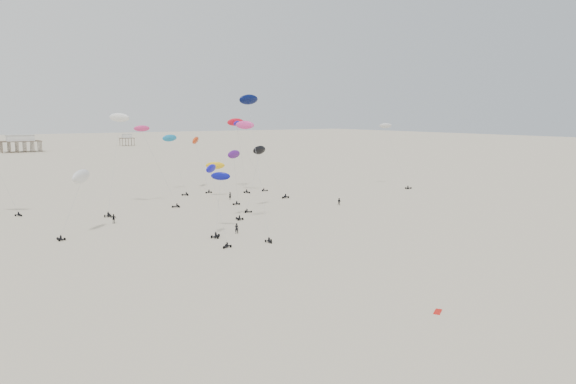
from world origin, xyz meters
TOP-DOWN VIEW (x-y plane):
  - ground_plane at (0.00, 200.00)m, footprint 900.00×900.00m
  - pavilion_main at (-10.00, 350.00)m, footprint 21.00×13.00m
  - pavilion_small at (60.00, 380.00)m, footprint 9.00×7.00m
  - rig_0 at (-6.16, 90.69)m, footprint 6.64×15.37m
  - rig_1 at (-3.89, 101.73)m, footprint 4.19×3.82m
  - rig_2 at (-12.15, 127.28)m, footprint 8.09×8.78m
  - rig_3 at (17.15, 138.42)m, footprint 3.80×9.45m
  - rig_4 at (18.91, 142.70)m, footprint 7.97×10.95m
  - rig_5 at (-12.61, 91.59)m, footprint 6.91×8.64m
  - rig_7 at (59.08, 122.31)m, footprint 4.43×11.18m
  - rig_8 at (-34.08, 103.81)m, footprint 8.23×7.11m
  - rig_9 at (6.12, 130.18)m, footprint 5.36×16.89m
  - rig_10 at (16.94, 131.40)m, footprint 7.99×16.78m
  - rig_12 at (-16.15, 85.79)m, footprint 3.68×9.71m
  - rig_13 at (8.51, 148.29)m, footprint 4.82×13.07m
  - rig_14 at (6.17, 109.99)m, footprint 8.34×5.76m
  - rig_15 at (-20.24, 126.86)m, footprint 9.71×13.87m
  - rig_16 at (0.86, 147.67)m, footprint 4.98×12.87m
  - spectator_0 at (-10.27, 89.37)m, footprint 0.98×0.85m
  - spectator_1 at (25.29, 104.37)m, footprint 1.10×1.06m
  - spectator_2 at (-26.23, 111.22)m, footprint 1.48×1.22m
  - spectator_3 at (7.62, 126.65)m, footprint 0.81×0.56m
  - grounded_kite_b at (-10.93, 41.16)m, footprint 1.89×1.56m

SIDE VIEW (x-z plane):
  - ground_plane at x=0.00m, z-range 0.00..0.00m
  - spectator_0 at x=-10.27m, z-range -1.13..1.13m
  - spectator_1 at x=25.29m, z-range -0.99..0.99m
  - spectator_2 at x=-26.23m, z-range -1.10..1.10m
  - spectator_3 at x=7.62m, z-range -1.11..1.11m
  - grounded_kite_b at x=-10.93m, z-range -0.04..0.04m
  - pavilion_small at x=60.00m, z-range -0.51..7.49m
  - pavilion_main at x=-10.00m, z-range -0.68..9.12m
  - rig_5 at x=-12.61m, z-range 0.72..12.19m
  - rig_9 at x=6.12m, z-range -0.67..14.96m
  - rig_12 at x=-16.15m, z-range 2.31..15.96m
  - rig_8 at x=-34.08m, z-range 3.55..15.64m
  - rig_1 at x=-3.89m, z-range 2.74..17.12m
  - rig_14 at x=6.17m, z-range 4.17..18.77m
  - rig_3 at x=17.15m, z-range 2.23..22.06m
  - rig_16 at x=0.86m, z-range 3.65..20.84m
  - rig_13 at x=8.51m, z-range 4.17..20.48m
  - rig_2 at x=-12.15m, z-range 3.01..22.49m
  - rig_7 at x=59.08m, z-range 3.12..22.59m
  - rig_10 at x=16.94m, z-range 4.29..26.11m
  - rig_15 at x=-20.24m, z-range 5.34..28.21m
  - rig_4 at x=18.91m, z-range 6.60..27.78m
  - rig_0 at x=-6.16m, z-range 7.07..33.60m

